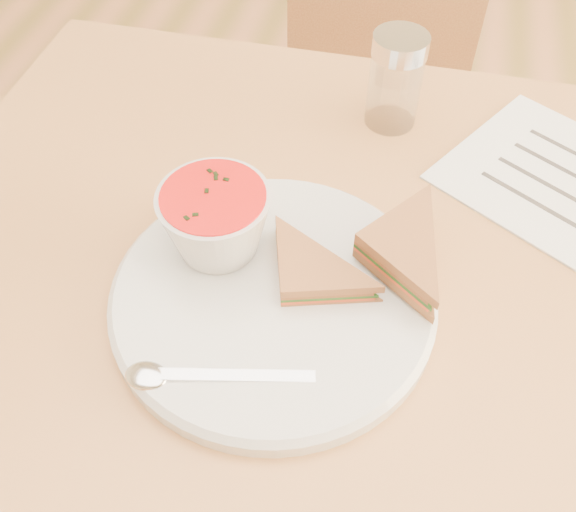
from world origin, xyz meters
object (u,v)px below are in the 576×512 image
(dining_table, at_px, (346,416))
(chair_far, at_px, (370,155))
(soup_bowl, at_px, (216,224))
(plate, at_px, (273,298))
(condiment_shaker, at_px, (395,81))

(dining_table, distance_m, chair_far, 0.54)
(soup_bowl, bearing_deg, plate, -31.86)
(chair_far, bearing_deg, plate, 80.69)
(plate, height_order, soup_bowl, soup_bowl)
(condiment_shaker, bearing_deg, soup_bowl, -118.03)
(dining_table, relative_size, condiment_shaker, 8.57)
(dining_table, distance_m, soup_bowl, 0.46)
(dining_table, distance_m, plate, 0.40)
(plate, relative_size, condiment_shaker, 2.67)
(chair_far, bearing_deg, dining_table, 88.99)
(plate, relative_size, soup_bowl, 2.88)
(chair_far, height_order, condiment_shaker, condiment_shaker)
(chair_far, distance_m, plate, 0.71)
(dining_table, xyz_separation_m, plate, (-0.08, -0.08, 0.38))
(soup_bowl, relative_size, condiment_shaker, 0.93)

